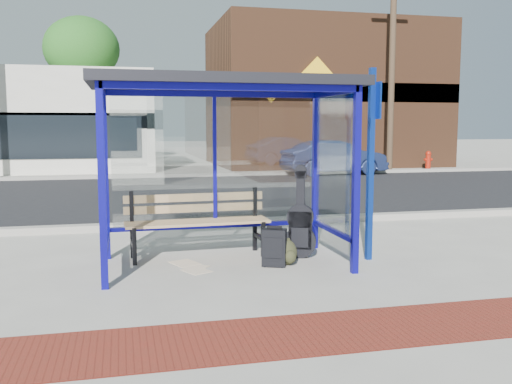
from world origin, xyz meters
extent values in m
plane|color=#B2ADA0|center=(0.00, 0.00, 0.00)|extent=(120.00, 120.00, 0.00)
cube|color=maroon|center=(0.00, -2.60, 0.01)|extent=(60.00, 1.00, 0.01)
cube|color=gray|center=(0.00, 2.90, 0.06)|extent=(60.00, 0.25, 0.12)
cube|color=black|center=(0.00, 8.00, 0.00)|extent=(60.00, 10.00, 0.00)
cube|color=gray|center=(0.00, 13.10, 0.06)|extent=(60.00, 0.25, 0.12)
cube|color=#B2ADA0|center=(0.00, 15.00, 0.00)|extent=(60.00, 4.00, 0.01)
cube|color=#100D94|center=(-1.50, -0.75, 1.15)|extent=(0.08, 0.08, 2.30)
cube|color=#100D94|center=(1.50, -0.75, 1.15)|extent=(0.08, 0.08, 2.30)
cube|color=#100D94|center=(-1.50, 0.75, 1.15)|extent=(0.08, 0.08, 2.30)
cube|color=#100D94|center=(1.50, 0.75, 1.15)|extent=(0.08, 0.08, 2.30)
cube|color=#100D94|center=(0.00, 0.75, 2.26)|extent=(3.00, 0.08, 0.08)
cube|color=#100D94|center=(0.00, -0.75, 2.26)|extent=(3.00, 0.08, 0.08)
cube|color=#100D94|center=(-1.50, 0.00, 2.26)|extent=(0.08, 1.50, 0.08)
cube|color=#100D94|center=(1.50, 0.00, 2.26)|extent=(0.08, 1.50, 0.08)
cube|color=#100D94|center=(0.00, 0.75, 0.40)|extent=(3.00, 0.08, 0.06)
cube|color=#100D94|center=(-1.50, 0.00, 0.40)|extent=(0.08, 1.50, 0.06)
cube|color=#100D94|center=(1.50, 0.00, 0.40)|extent=(0.08, 1.50, 0.06)
cube|color=#100D94|center=(0.00, 0.75, 1.35)|extent=(0.05, 0.05, 1.90)
cube|color=silver|center=(0.00, 0.75, 1.31)|extent=(2.84, 0.01, 1.82)
cube|color=silver|center=(-1.50, 0.00, 1.31)|extent=(0.02, 1.34, 1.82)
cube|color=silver|center=(1.50, 0.00, 1.31)|extent=(0.02, 1.34, 1.82)
cube|color=black|center=(0.00, 0.00, 2.36)|extent=(3.30, 1.80, 0.12)
cube|color=#59331E|center=(8.00, 18.50, 3.20)|extent=(10.00, 7.00, 6.40)
cube|color=black|center=(8.00, 15.05, 3.20)|extent=(10.00, 0.10, 0.80)
cube|color=yellow|center=(6.50, 14.95, 3.80)|extent=(1.56, 0.06, 1.56)
cylinder|color=#4C3826|center=(-3.00, 22.00, 2.50)|extent=(0.36, 0.36, 5.00)
ellipsoid|color=#1A5418|center=(-3.00, 22.00, 5.50)|extent=(3.60, 3.60, 3.06)
cylinder|color=#4C3826|center=(12.50, 22.00, 2.50)|extent=(0.36, 0.36, 5.00)
ellipsoid|color=#1A5418|center=(12.50, 22.00, 5.50)|extent=(3.60, 3.60, 3.06)
cylinder|color=#4C3826|center=(9.00, 13.40, 4.00)|extent=(0.24, 0.24, 8.00)
cube|color=black|center=(-1.15, 0.30, 0.25)|extent=(0.06, 0.06, 0.50)
cube|color=black|center=(-1.17, 0.73, 0.47)|extent=(0.06, 0.06, 0.94)
cube|color=black|center=(-1.16, 0.51, 0.25)|extent=(0.07, 0.45, 0.06)
cube|color=black|center=(0.61, 0.37, 0.25)|extent=(0.06, 0.06, 0.50)
cube|color=black|center=(0.59, 0.80, 0.47)|extent=(0.06, 0.06, 0.94)
cube|color=black|center=(0.60, 0.59, 0.25)|extent=(0.07, 0.45, 0.06)
cube|color=tan|center=(-0.27, 0.37, 0.50)|extent=(1.98, 0.19, 0.04)
cube|color=tan|center=(-0.27, 0.49, 0.50)|extent=(1.98, 0.19, 0.04)
cube|color=tan|center=(-0.28, 0.61, 0.50)|extent=(1.98, 0.19, 0.04)
cube|color=tan|center=(-0.28, 0.73, 0.50)|extent=(1.98, 0.19, 0.04)
cube|color=tan|center=(-0.29, 0.78, 0.66)|extent=(1.98, 0.12, 0.11)
cube|color=tan|center=(-0.29, 0.78, 0.81)|extent=(1.98, 0.12, 0.11)
cylinder|color=black|center=(1.10, 0.21, 0.22)|extent=(0.46, 0.28, 0.44)
cylinder|color=black|center=(1.10, 0.21, 0.57)|extent=(0.39, 0.25, 0.37)
cube|color=black|center=(1.10, 0.21, 0.39)|extent=(0.34, 0.23, 0.53)
cube|color=black|center=(1.10, 0.21, 0.93)|extent=(0.15, 0.14, 0.53)
cube|color=black|center=(1.10, 0.21, 1.16)|extent=(0.19, 0.16, 0.11)
cube|color=black|center=(0.62, -0.19, 0.25)|extent=(0.36, 0.30, 0.48)
cylinder|color=black|center=(0.52, -0.14, 0.02)|extent=(0.11, 0.18, 0.04)
cylinder|color=black|center=(0.73, -0.23, 0.02)|extent=(0.11, 0.18, 0.04)
cube|color=black|center=(0.62, -0.19, 0.52)|extent=(0.19, 0.11, 0.04)
cube|color=black|center=(0.58, -0.28, 0.26)|extent=(0.23, 0.11, 0.26)
ellipsoid|color=#282917|center=(0.80, -0.14, 0.17)|extent=(0.32, 0.26, 0.34)
ellipsoid|color=#282917|center=(0.82, -0.24, 0.12)|extent=(0.19, 0.14, 0.18)
cube|color=#282917|center=(0.80, -0.12, 0.33)|extent=(0.10, 0.06, 0.03)
cube|color=navy|center=(1.98, -0.11, 1.29)|extent=(0.08, 0.08, 2.58)
cube|color=navy|center=(2.03, -0.11, 2.15)|extent=(0.03, 0.32, 0.48)
cube|color=white|center=(-0.40, -0.20, 0.00)|extent=(0.40, 0.43, 0.01)
cube|color=white|center=(-0.39, -0.05, 0.00)|extent=(0.41, 0.42, 0.01)
cube|color=white|center=(-0.50, 0.23, 0.00)|extent=(0.43, 0.47, 0.01)
imported|color=#1C274E|center=(6.43, 12.74, 0.64)|extent=(3.99, 1.74, 1.28)
cylinder|color=#AA1C0C|center=(11.11, 14.11, 0.32)|extent=(0.21, 0.21, 0.64)
sphere|color=#AA1C0C|center=(11.11, 14.11, 0.67)|extent=(0.23, 0.23, 0.23)
cylinder|color=#AA1C0C|center=(11.11, 14.11, 0.42)|extent=(0.34, 0.12, 0.11)
camera|label=1|loc=(-1.29, -7.20, 1.82)|focal=40.00mm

